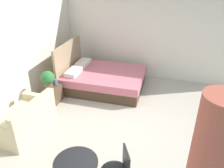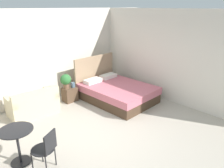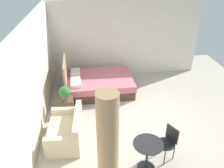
{
  "view_description": "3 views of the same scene",
  "coord_description": "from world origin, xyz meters",
  "px_view_note": "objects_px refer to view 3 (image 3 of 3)",
  "views": [
    {
      "loc": [
        -3.82,
        -0.93,
        3.19
      ],
      "look_at": [
        0.0,
        0.3,
        1.11
      ],
      "focal_mm": 35.66,
      "sensor_mm": 36.0,
      "label": 1
    },
    {
      "loc": [
        -2.92,
        -3.6,
        2.95
      ],
      "look_at": [
        0.64,
        0.19,
        1.09
      ],
      "focal_mm": 34.97,
      "sensor_mm": 36.0,
      "label": 2
    },
    {
      "loc": [
        -5.25,
        1.4,
        4.17
      ],
      "look_at": [
        0.46,
        0.79,
        0.96
      ],
      "focal_mm": 36.52,
      "sensor_mm": 36.0,
      "label": 3
    }
  ],
  "objects_px": {
    "nightstand": "(67,105)",
    "balcony_table": "(147,151)",
    "couch": "(67,131)",
    "vase": "(68,94)",
    "cafe_chair_near_window": "(168,140)",
    "potted_plant": "(65,93)",
    "bed": "(97,83)"
  },
  "relations": [
    {
      "from": "potted_plant",
      "to": "balcony_table",
      "type": "distance_m",
      "value": 2.97
    },
    {
      "from": "potted_plant",
      "to": "vase",
      "type": "height_order",
      "value": "potted_plant"
    },
    {
      "from": "nightstand",
      "to": "cafe_chair_near_window",
      "type": "height_order",
      "value": "cafe_chair_near_window"
    },
    {
      "from": "vase",
      "to": "couch",
      "type": "bearing_deg",
      "value": -178.87
    },
    {
      "from": "couch",
      "to": "balcony_table",
      "type": "relative_size",
      "value": 1.8
    },
    {
      "from": "bed",
      "to": "balcony_table",
      "type": "distance_m",
      "value": 3.67
    },
    {
      "from": "nightstand",
      "to": "balcony_table",
      "type": "distance_m",
      "value": 3.04
    },
    {
      "from": "vase",
      "to": "balcony_table",
      "type": "xyz_separation_m",
      "value": [
        -2.5,
        -1.84,
        -0.02
      ]
    },
    {
      "from": "bed",
      "to": "balcony_table",
      "type": "relative_size",
      "value": 3.14
    },
    {
      "from": "bed",
      "to": "potted_plant",
      "type": "xyz_separation_m",
      "value": [
        -1.27,
        0.98,
        0.44
      ]
    },
    {
      "from": "couch",
      "to": "vase",
      "type": "distance_m",
      "value": 1.41
    },
    {
      "from": "cafe_chair_near_window",
      "to": "bed",
      "type": "bearing_deg",
      "value": 24.53
    },
    {
      "from": "potted_plant",
      "to": "cafe_chair_near_window",
      "type": "height_order",
      "value": "potted_plant"
    },
    {
      "from": "cafe_chair_near_window",
      "to": "balcony_table",
      "type": "bearing_deg",
      "value": 118.46
    },
    {
      "from": "balcony_table",
      "to": "cafe_chair_near_window",
      "type": "height_order",
      "value": "cafe_chair_near_window"
    },
    {
      "from": "potted_plant",
      "to": "balcony_table",
      "type": "height_order",
      "value": "potted_plant"
    },
    {
      "from": "nightstand",
      "to": "cafe_chair_near_window",
      "type": "relative_size",
      "value": 0.56
    },
    {
      "from": "nightstand",
      "to": "balcony_table",
      "type": "height_order",
      "value": "balcony_table"
    },
    {
      "from": "couch",
      "to": "vase",
      "type": "bearing_deg",
      "value": 1.13
    },
    {
      "from": "couch",
      "to": "balcony_table",
      "type": "distance_m",
      "value": 2.14
    },
    {
      "from": "vase",
      "to": "balcony_table",
      "type": "bearing_deg",
      "value": -143.65
    },
    {
      "from": "nightstand",
      "to": "potted_plant",
      "type": "distance_m",
      "value": 0.52
    },
    {
      "from": "vase",
      "to": "cafe_chair_near_window",
      "type": "xyz_separation_m",
      "value": [
        -2.19,
        -2.41,
        -0.04
      ]
    },
    {
      "from": "couch",
      "to": "potted_plant",
      "type": "relative_size",
      "value": 2.85
    },
    {
      "from": "balcony_table",
      "to": "nightstand",
      "type": "bearing_deg",
      "value": 38.24
    },
    {
      "from": "nightstand",
      "to": "vase",
      "type": "relative_size",
      "value": 2.97
    },
    {
      "from": "nightstand",
      "to": "balcony_table",
      "type": "bearing_deg",
      "value": -141.76
    },
    {
      "from": "vase",
      "to": "cafe_chair_near_window",
      "type": "height_order",
      "value": "cafe_chair_near_window"
    },
    {
      "from": "nightstand",
      "to": "bed",
      "type": "bearing_deg",
      "value": -39.58
    },
    {
      "from": "bed",
      "to": "balcony_table",
      "type": "bearing_deg",
      "value": -165.62
    },
    {
      "from": "cafe_chair_near_window",
      "to": "potted_plant",
      "type": "bearing_deg",
      "value": 51.33
    },
    {
      "from": "bed",
      "to": "cafe_chair_near_window",
      "type": "bearing_deg",
      "value": -155.47
    }
  ]
}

